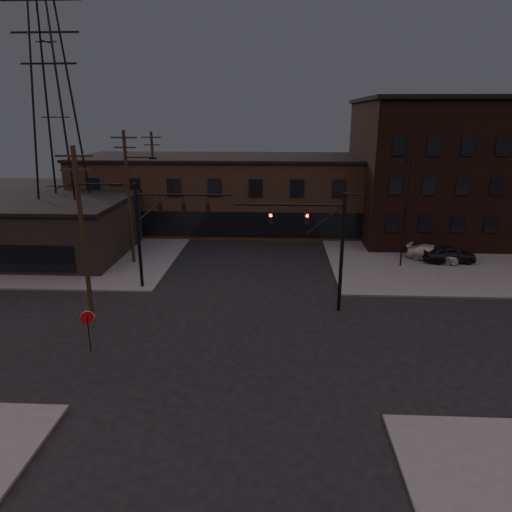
{
  "coord_description": "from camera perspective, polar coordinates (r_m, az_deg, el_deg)",
  "views": [
    {
      "loc": [
        2.3,
        -24.21,
        12.61
      ],
      "look_at": [
        0.85,
        5.33,
        3.5
      ],
      "focal_mm": 32.0,
      "sensor_mm": 36.0,
      "label": 1
    }
  ],
  "objects": [
    {
      "name": "ground",
      "position": [
        27.4,
        -2.36,
        -10.3
      ],
      "size": [
        140.0,
        140.0,
        0.0
      ],
      "primitive_type": "plane",
      "color": "black",
      "rests_on": "ground"
    },
    {
      "name": "sidewalk_ne",
      "position": [
        51.78,
        25.08,
        1.46
      ],
      "size": [
        30.0,
        30.0,
        0.15
      ],
      "primitive_type": "cube",
      "color": "#474744",
      "rests_on": "ground"
    },
    {
      "name": "sidewalk_nw",
      "position": [
        53.7,
        -24.21,
        2.09
      ],
      "size": [
        30.0,
        30.0,
        0.15
      ],
      "primitive_type": "cube",
      "color": "#474744",
      "rests_on": "ground"
    },
    {
      "name": "building_row",
      "position": [
        52.97,
        0.29,
        7.76
      ],
      "size": [
        40.0,
        12.0,
        8.0
      ],
      "primitive_type": "cube",
      "color": "brown",
      "rests_on": "ground"
    },
    {
      "name": "building_right",
      "position": [
        54.23,
        24.46,
        9.67
      ],
      "size": [
        22.0,
        16.0,
        14.0
      ],
      "primitive_type": "cube",
      "color": "black",
      "rests_on": "ground"
    },
    {
      "name": "building_left",
      "position": [
        47.08,
        -25.58,
        3.02
      ],
      "size": [
        16.0,
        12.0,
        5.0
      ],
      "primitive_type": "cube",
      "color": "black",
      "rests_on": "ground"
    },
    {
      "name": "traffic_signal_near",
      "position": [
        29.88,
        8.59,
        2.03
      ],
      "size": [
        7.12,
        0.24,
        8.0
      ],
      "color": "black",
      "rests_on": "ground"
    },
    {
      "name": "traffic_signal_far",
      "position": [
        34.3,
        -12.53,
        3.91
      ],
      "size": [
        7.12,
        0.24,
        8.0
      ],
      "color": "black",
      "rests_on": "ground"
    },
    {
      "name": "stop_sign",
      "position": [
        26.76,
        -20.3,
        -7.74
      ],
      "size": [
        0.72,
        0.33,
        2.48
      ],
      "color": "black",
      "rests_on": "ground"
    },
    {
      "name": "utility_pole_near",
      "position": [
        29.5,
        -20.74,
        2.78
      ],
      "size": [
        3.7,
        0.28,
        11.0
      ],
      "color": "black",
      "rests_on": "ground"
    },
    {
      "name": "utility_pole_mid",
      "position": [
        40.8,
        -15.55,
        7.35
      ],
      "size": [
        3.7,
        0.28,
        11.5
      ],
      "color": "black",
      "rests_on": "ground"
    },
    {
      "name": "utility_pole_far",
      "position": [
        52.52,
        -12.61,
        9.24
      ],
      "size": [
        2.2,
        0.28,
        11.0
      ],
      "color": "black",
      "rests_on": "ground"
    },
    {
      "name": "transmission_tower",
      "position": [
        46.84,
        -23.8,
        15.6
      ],
      "size": [
        7.0,
        7.0,
        25.0
      ],
      "primitive_type": null,
      "color": "black",
      "rests_on": "ground"
    },
    {
      "name": "lot_light_a",
      "position": [
        40.31,
        18.26,
        6.11
      ],
      "size": [
        1.5,
        0.28,
        9.14
      ],
      "color": "black",
      "rests_on": "ground"
    },
    {
      "name": "lot_light_b",
      "position": [
        46.87,
        23.83,
        6.96
      ],
      "size": [
        1.5,
        0.28,
        9.14
      ],
      "color": "black",
      "rests_on": "ground"
    },
    {
      "name": "parked_car_lot_a",
      "position": [
        43.8,
        22.98,
        0.25
      ],
      "size": [
        4.63,
        2.08,
        1.55
      ],
      "primitive_type": "imported",
      "rotation": [
        0.0,
        0.0,
        1.63
      ],
      "color": "black",
      "rests_on": "sidewalk_ne"
    },
    {
      "name": "parked_car_lot_b",
      "position": [
        43.87,
        21.25,
        0.31
      ],
      "size": [
        4.82,
        3.79,
        1.31
      ],
      "primitive_type": "imported",
      "rotation": [
        0.0,
        0.0,
        1.06
      ],
      "color": "#AAA9AC",
      "rests_on": "sidewalk_ne"
    },
    {
      "name": "car_crossing",
      "position": [
        50.69,
        6.37,
        3.59
      ],
      "size": [
        2.11,
        5.27,
        1.7
      ],
      "primitive_type": "imported",
      "rotation": [
        0.0,
        0.0,
        0.06
      ],
      "color": "black",
      "rests_on": "ground"
    }
  ]
}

